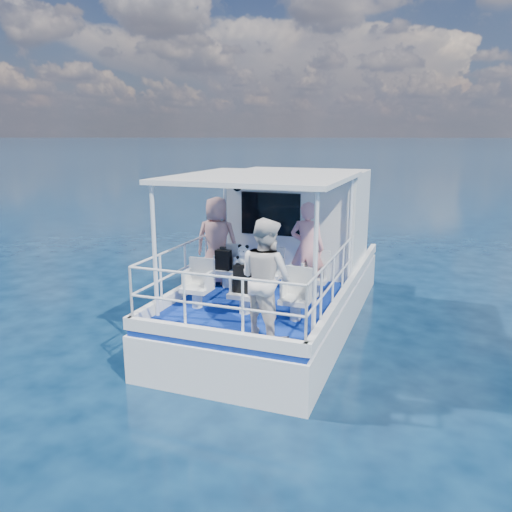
% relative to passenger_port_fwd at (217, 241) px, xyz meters
% --- Properties ---
extents(ground, '(2000.00, 2000.00, 0.00)m').
position_rel_passenger_port_fwd_xyz_m(ground, '(1.18, -0.37, -1.79)').
color(ground, black).
rests_on(ground, ground).
extents(hull, '(3.00, 7.00, 1.60)m').
position_rel_passenger_port_fwd_xyz_m(hull, '(1.18, 0.63, -1.79)').
color(hull, white).
rests_on(hull, ground).
extents(deck, '(2.90, 6.90, 0.10)m').
position_rel_passenger_port_fwd_xyz_m(deck, '(1.18, 0.63, -0.94)').
color(deck, navy).
rests_on(deck, hull).
extents(cabin, '(2.85, 2.00, 2.20)m').
position_rel_passenger_port_fwd_xyz_m(cabin, '(1.18, 1.93, 0.21)').
color(cabin, white).
rests_on(cabin, deck).
extents(canopy, '(3.00, 3.20, 0.08)m').
position_rel_passenger_port_fwd_xyz_m(canopy, '(1.18, -0.57, 1.35)').
color(canopy, white).
rests_on(canopy, cabin).
extents(canopy_posts, '(2.77, 2.97, 2.20)m').
position_rel_passenger_port_fwd_xyz_m(canopy_posts, '(1.18, -0.62, 0.21)').
color(canopy_posts, white).
rests_on(canopy_posts, deck).
extents(railings, '(2.84, 3.59, 1.00)m').
position_rel_passenger_port_fwd_xyz_m(railings, '(1.18, -0.94, -0.39)').
color(railings, white).
rests_on(railings, deck).
extents(seat_port_fwd, '(0.48, 0.46, 0.38)m').
position_rel_passenger_port_fwd_xyz_m(seat_port_fwd, '(0.28, -0.17, -0.70)').
color(seat_port_fwd, silver).
rests_on(seat_port_fwd, deck).
extents(seat_center_fwd, '(0.48, 0.46, 0.38)m').
position_rel_passenger_port_fwd_xyz_m(seat_center_fwd, '(1.18, -0.17, -0.70)').
color(seat_center_fwd, silver).
rests_on(seat_center_fwd, deck).
extents(seat_stbd_fwd, '(0.48, 0.46, 0.38)m').
position_rel_passenger_port_fwd_xyz_m(seat_stbd_fwd, '(2.08, -0.17, -0.70)').
color(seat_stbd_fwd, silver).
rests_on(seat_stbd_fwd, deck).
extents(seat_port_aft, '(0.48, 0.46, 0.38)m').
position_rel_passenger_port_fwd_xyz_m(seat_port_aft, '(0.28, -1.47, -0.70)').
color(seat_port_aft, silver).
rests_on(seat_port_aft, deck).
extents(seat_center_aft, '(0.48, 0.46, 0.38)m').
position_rel_passenger_port_fwd_xyz_m(seat_center_aft, '(1.18, -1.47, -0.70)').
color(seat_center_aft, silver).
rests_on(seat_center_aft, deck).
extents(seat_stbd_aft, '(0.48, 0.46, 0.38)m').
position_rel_passenger_port_fwd_xyz_m(seat_stbd_aft, '(2.08, -1.47, -0.70)').
color(seat_stbd_aft, silver).
rests_on(seat_stbd_aft, deck).
extents(passenger_port_fwd, '(0.73, 0.57, 1.78)m').
position_rel_passenger_port_fwd_xyz_m(passenger_port_fwd, '(0.00, 0.00, 0.00)').
color(passenger_port_fwd, tan).
rests_on(passenger_port_fwd, deck).
extents(passenger_stbd_fwd, '(0.66, 0.45, 1.77)m').
position_rel_passenger_port_fwd_xyz_m(passenger_stbd_fwd, '(1.88, -0.03, -0.01)').
color(passenger_stbd_fwd, pink).
rests_on(passenger_stbd_fwd, deck).
extents(passenger_stbd_aft, '(1.09, 1.00, 1.81)m').
position_rel_passenger_port_fwd_xyz_m(passenger_stbd_aft, '(1.83, -2.27, 0.01)').
color(passenger_stbd_aft, silver).
rests_on(passenger_stbd_aft, deck).
extents(backpack_port, '(0.30, 0.17, 0.39)m').
position_rel_passenger_port_fwd_xyz_m(backpack_port, '(0.25, -0.25, -0.32)').
color(backpack_port, black).
rests_on(backpack_port, seat_port_fwd).
extents(backpack_center, '(0.32, 0.18, 0.48)m').
position_rel_passenger_port_fwd_xyz_m(backpack_center, '(1.17, -1.48, -0.27)').
color(backpack_center, black).
rests_on(backpack_center, seat_center_aft).
extents(compact_camera, '(0.11, 0.07, 0.07)m').
position_rel_passenger_port_fwd_xyz_m(compact_camera, '(0.24, -0.24, -0.09)').
color(compact_camera, black).
rests_on(compact_camera, backpack_port).
extents(panda, '(0.22, 0.18, 0.34)m').
position_rel_passenger_port_fwd_xyz_m(panda, '(1.16, -1.46, 0.13)').
color(panda, white).
rests_on(panda, backpack_center).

